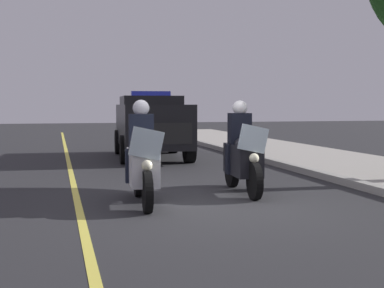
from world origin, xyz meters
TOP-DOWN VIEW (x-y plane):
  - ground_plane at (0.00, 0.00)m, footprint 80.00×80.00m
  - lane_stripe_center at (0.00, -2.14)m, footprint 48.00×0.12m
  - police_motorcycle_lead_left at (-0.41, -1.10)m, footprint 2.14×0.61m
  - police_motorcycle_lead_right at (-1.05, 0.87)m, footprint 2.14×0.61m
  - police_suv at (-7.92, 0.36)m, footprint 5.01×2.31m

SIDE VIEW (x-z plane):
  - ground_plane at x=0.00m, z-range 0.00..0.00m
  - lane_stripe_center at x=0.00m, z-range 0.00..0.01m
  - police_motorcycle_lead_left at x=-0.41m, z-range -0.16..1.56m
  - police_motorcycle_lead_right at x=-1.05m, z-range -0.16..1.56m
  - police_suv at x=-7.92m, z-range 0.04..2.09m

